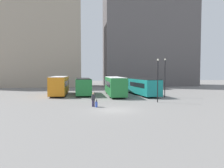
# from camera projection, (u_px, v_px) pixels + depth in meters

# --- Properties ---
(ground_plane) EXTENTS (160.00, 160.00, 0.00)m
(ground_plane) POSITION_uv_depth(u_px,v_px,m) (114.00, 110.00, 22.48)
(ground_plane) COLOR slate
(building_block_left) EXTENTS (30.95, 11.41, 25.25)m
(building_block_left) POSITION_uv_depth(u_px,v_px,m) (24.00, 40.00, 59.45)
(building_block_left) COLOR tan
(building_block_left) RESTS_ON ground_plane
(building_block_right) EXTENTS (26.30, 11.33, 36.58)m
(building_block_right) POSITION_uv_depth(u_px,v_px,m) (149.00, 23.00, 64.03)
(building_block_right) COLOR #5B5656
(building_block_right) RESTS_ON ground_plane
(bus_0) EXTENTS (2.62, 9.79, 3.18)m
(bus_0) POSITION_uv_depth(u_px,v_px,m) (60.00, 85.00, 37.33)
(bus_0) COLOR orange
(bus_0) RESTS_ON ground_plane
(bus_1) EXTENTS (2.69, 9.28, 2.84)m
(bus_1) POSITION_uv_depth(u_px,v_px,m) (83.00, 86.00, 37.87)
(bus_1) COLOR #237A38
(bus_1) RESTS_ON ground_plane
(bus_2) EXTENTS (2.86, 11.55, 3.10)m
(bus_2) POSITION_uv_depth(u_px,v_px,m) (115.00, 85.00, 36.72)
(bus_2) COLOR #237A38
(bus_2) RESTS_ON ground_plane
(bus_3) EXTENTS (3.31, 12.07, 2.80)m
(bus_3) POSITION_uv_depth(u_px,v_px,m) (141.00, 86.00, 37.83)
(bus_3) COLOR #19847F
(bus_3) RESTS_ON ground_plane
(traveler) EXTENTS (0.48, 0.48, 1.61)m
(traveler) POSITION_uv_depth(u_px,v_px,m) (93.00, 98.00, 24.61)
(traveler) COLOR #382D4C
(traveler) RESTS_ON ground_plane
(suitcase) EXTENTS (0.25, 0.44, 0.88)m
(suitcase) POSITION_uv_depth(u_px,v_px,m) (96.00, 104.00, 24.29)
(suitcase) COLOR #334CB2
(suitcase) RESTS_ON ground_plane
(lamp_post_0) EXTENTS (0.28, 0.28, 5.62)m
(lamp_post_0) POSITION_uv_depth(u_px,v_px,m) (158.00, 77.00, 28.04)
(lamp_post_0) COLOR black
(lamp_post_0) RESTS_ON ground_plane
(lamp_post_1) EXTENTS (0.28, 0.28, 6.00)m
(lamp_post_1) POSITION_uv_depth(u_px,v_px,m) (165.00, 75.00, 33.92)
(lamp_post_1) COLOR black
(lamp_post_1) RESTS_ON ground_plane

